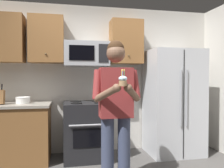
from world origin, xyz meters
The scene contains 9 objects.
wall_back centered at (0.00, 1.75, 1.30)m, with size 4.40×0.10×2.60m, color beige.
oven_range centered at (-0.15, 1.36, 0.46)m, with size 0.76×0.70×0.93m.
microwave centered at (-0.15, 1.48, 1.72)m, with size 0.74×0.41×0.40m.
refrigerator centered at (1.35, 1.32, 0.90)m, with size 0.90×0.75×1.80m.
cabinet_row_upper centered at (-0.72, 1.53, 1.95)m, with size 2.78×0.36×0.76m.
counter_left centered at (-1.45, 1.38, 0.46)m, with size 1.44×0.66×0.92m.
bowl_large_white centered at (-1.16, 1.42, 0.97)m, with size 0.22×0.22×0.10m.
person centered at (0.09, 0.25, 1.00)m, with size 0.60×0.48×1.76m.
cupcake centered at (0.09, -0.08, 1.29)m, with size 0.09×0.09×0.17m.
Camera 1 is at (-0.46, -2.29, 1.32)m, focal length 35.79 mm.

